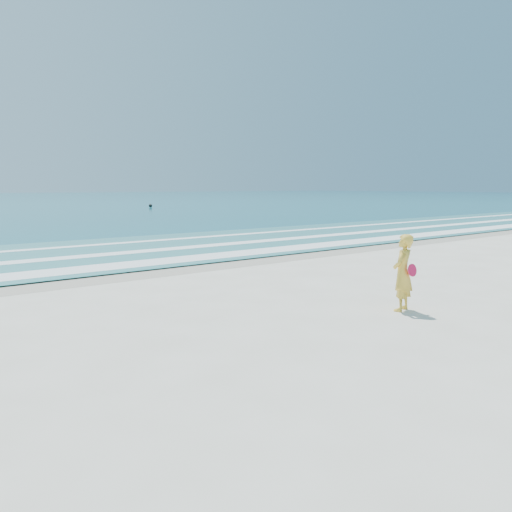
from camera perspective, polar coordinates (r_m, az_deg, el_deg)
ground at (r=8.85m, az=13.32°, el=-9.62°), size 400.00×400.00×0.00m
wet_sand at (r=15.93m, az=-12.72°, el=-1.75°), size 400.00×2.40×0.00m
shallow at (r=20.52m, az=-18.67°, el=0.30°), size 400.00×10.00×0.01m
foam_near at (r=17.10m, az=-14.58°, el=-0.98°), size 400.00×1.40×0.01m
foam_mid at (r=19.77m, az=-17.91°, el=0.08°), size 400.00×0.90×0.01m
foam_far at (r=22.88m, az=-20.74°, el=0.98°), size 400.00×0.60×0.01m
buoy at (r=62.85m, az=-11.97°, el=5.65°), size 0.42×0.42×0.42m
woman at (r=11.02m, az=16.41°, el=-1.85°), size 0.69×0.56×1.64m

